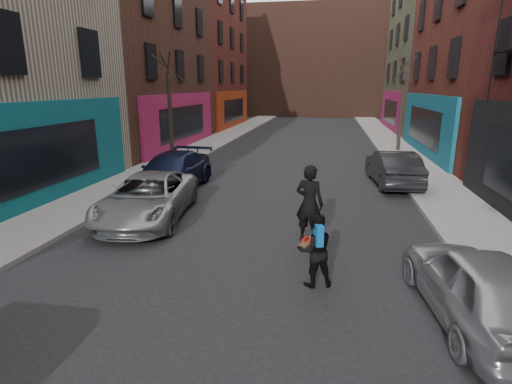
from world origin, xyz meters
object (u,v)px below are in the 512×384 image
at_px(parked_left_far, 148,197).
at_px(tree_left_far, 169,98).
at_px(skateboard, 308,243).
at_px(skateboarder, 309,204).
at_px(parked_right_far, 480,286).
at_px(pedestrian, 315,250).
at_px(tree_right_far, 403,93).
at_px(parked_right_end, 393,168).
at_px(parked_left_end, 172,172).

bearing_deg(parked_left_far, tree_left_far, 100.10).
relative_size(skateboard, skateboarder, 0.40).
distance_m(parked_left_far, parked_right_far, 9.03).
distance_m(parked_right_far, skateboarder, 4.30).
distance_m(parked_right_far, pedestrian, 2.94).
relative_size(tree_right_far, pedestrian, 4.45).
bearing_deg(parked_right_end, pedestrian, 67.80).
height_order(parked_left_far, parked_left_end, parked_left_end).
height_order(parked_left_end, skateboarder, skateboarder).
relative_size(parked_left_far, parked_right_end, 1.13).
height_order(tree_right_far, skateboarder, tree_right_far).
bearing_deg(pedestrian, parked_right_end, -124.65).
height_order(tree_left_far, parked_left_far, tree_left_far).
height_order(parked_left_far, parked_right_far, parked_right_far).
xyz_separation_m(tree_right_far, parked_right_end, (-1.60, -8.97, -2.82)).
distance_m(parked_right_far, skateboard, 4.33).
distance_m(tree_left_far, parked_left_far, 9.73).
distance_m(tree_right_far, parked_right_end, 9.54).
bearing_deg(skateboarder, parked_left_far, 5.87).
bearing_deg(tree_right_far, parked_left_far, -122.76).
bearing_deg(parked_right_end, tree_right_far, -105.50).
height_order(parked_left_end, parked_right_far, parked_left_end).
xyz_separation_m(tree_right_far, skateboard, (-4.66, -16.12, -3.48)).
bearing_deg(parked_left_end, parked_left_far, -77.00).
height_order(parked_right_end, skateboarder, skateboarder).
bearing_deg(tree_left_far, skateboard, -52.57).
xyz_separation_m(tree_right_far, parked_left_end, (-10.24, -11.43, -2.81)).
bearing_deg(skateboarder, parked_right_far, 155.07).
height_order(tree_right_far, parked_left_end, tree_right_far).
relative_size(parked_right_far, parked_right_end, 0.93).
bearing_deg(skateboarder, tree_right_far, -86.60).
height_order(parked_left_end, parked_right_end, parked_left_end).
relative_size(parked_right_far, skateboard, 5.03).
relative_size(tree_left_far, skateboard, 8.12).
relative_size(tree_left_far, parked_right_far, 1.61).
distance_m(skateboarder, pedestrian, 2.20).
bearing_deg(parked_left_end, parked_right_end, 18.54).
bearing_deg(parked_left_end, tree_left_far, 114.34).
bearing_deg(tree_right_far, parked_left_end, -131.84).
xyz_separation_m(tree_left_far, parked_left_far, (2.80, -8.92, -2.70)).
bearing_deg(parked_right_end, parked_left_end, 10.53).
xyz_separation_m(parked_left_end, parked_right_far, (8.64, -7.68, -0.03)).
xyz_separation_m(tree_left_far, pedestrian, (7.99, -12.28, -2.61)).
bearing_deg(parked_right_end, skateboarder, 61.47).
bearing_deg(parked_left_far, parked_left_end, 93.04).
distance_m(parked_left_end, pedestrian, 8.99).
bearing_deg(tree_right_far, pedestrian, -103.58).
xyz_separation_m(parked_left_far, parked_right_end, (8.00, 5.95, 0.03)).
xyz_separation_m(parked_left_far, skateboarder, (4.94, -1.20, 0.42)).
bearing_deg(skateboard, parked_left_end, 159.50).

